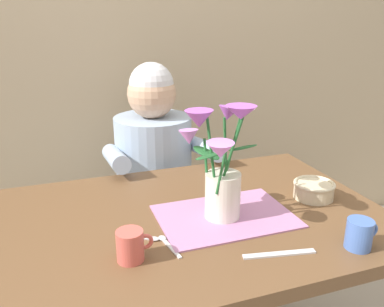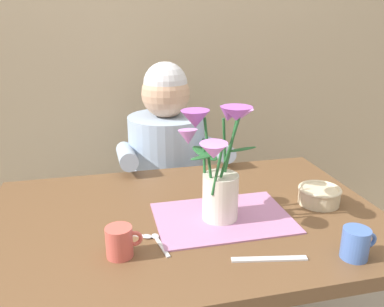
{
  "view_description": "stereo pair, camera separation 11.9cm",
  "coord_description": "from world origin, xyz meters",
  "px_view_note": "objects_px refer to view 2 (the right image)",
  "views": [
    {
      "loc": [
        -0.35,
        -1.01,
        1.31
      ],
      "look_at": [
        0.03,
        0.05,
        0.92
      ],
      "focal_mm": 36.89,
      "sensor_mm": 36.0,
      "label": 1
    },
    {
      "loc": [
        -0.23,
        -1.05,
        1.31
      ],
      "look_at": [
        0.03,
        0.05,
        0.92
      ],
      "focal_mm": 36.89,
      "sensor_mm": 36.0,
      "label": 2
    }
  ],
  "objects_px": {
    "dinner_knife": "(269,259)",
    "coffee_cup": "(356,243)",
    "seated_person": "(168,187)",
    "flower_vase": "(219,164)",
    "ceramic_bowl": "(319,195)",
    "ceramic_mug": "(120,242)"
  },
  "relations": [
    {
      "from": "dinner_knife",
      "to": "coffee_cup",
      "type": "distance_m",
      "value": 0.22
    },
    {
      "from": "dinner_knife",
      "to": "coffee_cup",
      "type": "bearing_deg",
      "value": 0.38
    },
    {
      "from": "flower_vase",
      "to": "ceramic_bowl",
      "type": "distance_m",
      "value": 0.38
    },
    {
      "from": "flower_vase",
      "to": "dinner_knife",
      "type": "distance_m",
      "value": 0.29
    },
    {
      "from": "flower_vase",
      "to": "ceramic_bowl",
      "type": "relative_size",
      "value": 2.6
    },
    {
      "from": "dinner_knife",
      "to": "ceramic_mug",
      "type": "height_order",
      "value": "ceramic_mug"
    },
    {
      "from": "seated_person",
      "to": "ceramic_bowl",
      "type": "distance_m",
      "value": 0.77
    },
    {
      "from": "seated_person",
      "to": "ceramic_mug",
      "type": "height_order",
      "value": "seated_person"
    },
    {
      "from": "flower_vase",
      "to": "coffee_cup",
      "type": "distance_m",
      "value": 0.41
    },
    {
      "from": "ceramic_bowl",
      "to": "ceramic_mug",
      "type": "height_order",
      "value": "ceramic_mug"
    },
    {
      "from": "flower_vase",
      "to": "seated_person",
      "type": "bearing_deg",
      "value": 93.18
    },
    {
      "from": "dinner_knife",
      "to": "ceramic_mug",
      "type": "relative_size",
      "value": 2.04
    },
    {
      "from": "flower_vase",
      "to": "ceramic_mug",
      "type": "xyz_separation_m",
      "value": [
        -0.29,
        -0.12,
        -0.14
      ]
    },
    {
      "from": "flower_vase",
      "to": "ceramic_bowl",
      "type": "height_order",
      "value": "flower_vase"
    },
    {
      "from": "seated_person",
      "to": "coffee_cup",
      "type": "bearing_deg",
      "value": -72.57
    },
    {
      "from": "ceramic_mug",
      "to": "dinner_knife",
      "type": "bearing_deg",
      "value": -16.19
    },
    {
      "from": "flower_vase",
      "to": "coffee_cup",
      "type": "height_order",
      "value": "flower_vase"
    },
    {
      "from": "ceramic_bowl",
      "to": "coffee_cup",
      "type": "distance_m",
      "value": 0.3
    },
    {
      "from": "dinner_knife",
      "to": "ceramic_mug",
      "type": "xyz_separation_m",
      "value": [
        -0.36,
        0.1,
        0.04
      ]
    },
    {
      "from": "flower_vase",
      "to": "coffee_cup",
      "type": "relative_size",
      "value": 3.8
    },
    {
      "from": "flower_vase",
      "to": "ceramic_mug",
      "type": "bearing_deg",
      "value": -157.19
    },
    {
      "from": "ceramic_bowl",
      "to": "dinner_knife",
      "type": "distance_m",
      "value": 0.38
    }
  ]
}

